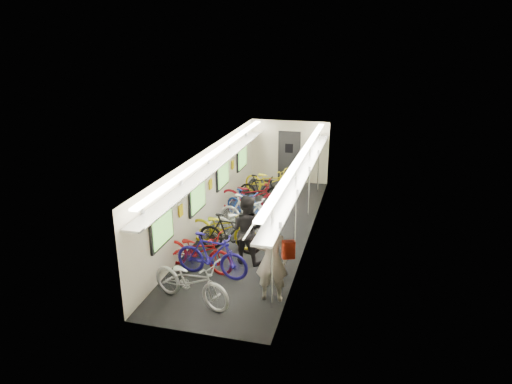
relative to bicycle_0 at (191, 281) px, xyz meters
The scene contains 15 objects.
train_car_shell 4.85m from the bicycle_0, 88.87° to the left, with size 10.00×10.00×10.00m.
bicycle_0 is the anchor object (origin of this frame).
bicycle_1 1.17m from the bicycle_0, 87.49° to the left, with size 0.52×1.83×1.10m, color navy.
bicycle_2 1.46m from the bicycle_0, 105.56° to the left, with size 0.67×1.92×1.01m, color maroon.
bicycle_3 2.51m from the bicycle_0, 88.43° to the left, with size 0.50×1.76×1.06m, color black.
bicycle_4 2.84m from the bicycle_0, 94.35° to the left, with size 0.71×2.03×1.06m, color gold.
bicycle_5 3.76m from the bicycle_0, 86.75° to the left, with size 0.54×1.92×1.15m, color silver.
bicycle_6 3.46m from the bicycle_0, 87.65° to the left, with size 0.65×1.86×0.98m, color #B6B6BB.
bicycle_7 4.88m from the bicycle_0, 91.88° to the left, with size 0.43×1.54×0.92m, color #193797.
bicycle_8 5.42m from the bicycle_0, 91.43° to the left, with size 0.74×2.13×1.12m, color maroon.
bicycle_9 6.39m from the bicycle_0, 90.28° to the left, with size 0.46×1.61×0.97m, color black.
bicycle_10 7.14m from the bicycle_0, 89.36° to the left, with size 0.70×2.00×1.05m, color yellow.
passenger_near 1.77m from the bicycle_0, 18.61° to the left, with size 0.70×0.46×1.91m, color gray.
passenger_mid 2.21m from the bicycle_0, 72.83° to the left, with size 0.86×0.67×1.78m, color black.
backpack 2.18m from the bicycle_0, 12.50° to the left, with size 0.26×0.14×0.38m, color #AA2311.
Camera 1 is at (2.99, -11.91, 5.43)m, focal length 32.00 mm.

